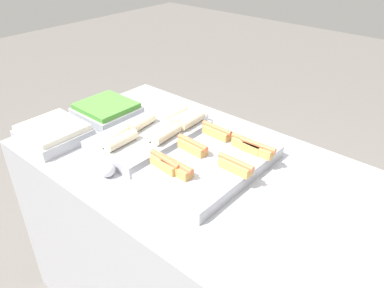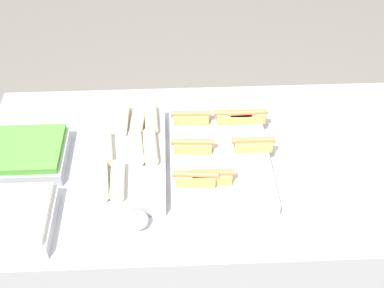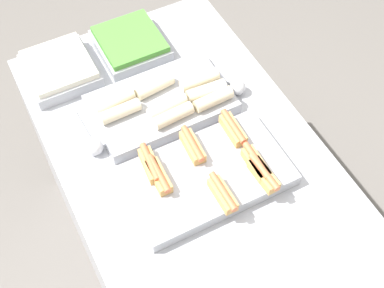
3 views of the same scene
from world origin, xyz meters
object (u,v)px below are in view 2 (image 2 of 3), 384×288
Objects in this scene: tray_wraps at (123,154)px; serving_spoon_far at (140,106)px; serving_spoon_near at (136,221)px; tray_side_back at (27,154)px; tray_side_front at (9,220)px; tray_hotdogs at (222,152)px.

serving_spoon_far is at bearing 80.18° from tray_wraps.
tray_wraps is at bearing 100.54° from serving_spoon_near.
tray_wraps reaches higher than tray_side_back.
tray_side_back is (-0.33, 0.02, -0.00)m from tray_wraps.
tray_side_front is at bearing -90.00° from tray_side_back.
serving_spoon_far is (-0.29, 0.28, -0.01)m from tray_hotdogs.
serving_spoon_near is (0.05, -0.29, -0.01)m from tray_wraps.
tray_side_front is (-0.33, -0.28, -0.00)m from tray_wraps.
serving_spoon_near is at bearing -79.46° from tray_wraps.
tray_hotdogs is 1.08× the size of tray_wraps.
tray_wraps is at bearing -99.82° from serving_spoon_far.
tray_side_back is 1.25× the size of serving_spoon_far.
tray_side_front is 1.18× the size of serving_spoon_near.
serving_spoon_far is (0.38, 0.56, -0.01)m from tray_side_front.
tray_hotdogs is 0.67m from tray_side_back.
tray_side_front reaches higher than serving_spoon_near.
tray_hotdogs reaches higher than tray_wraps.
serving_spoon_near is at bearing -134.62° from tray_hotdogs.
tray_hotdogs is 2.00× the size of tray_side_front.
tray_hotdogs reaches higher than serving_spoon_near.
tray_wraps reaches higher than serving_spoon_near.
tray_wraps is 0.29m from serving_spoon_far.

